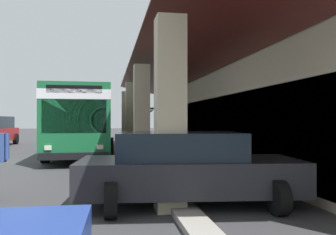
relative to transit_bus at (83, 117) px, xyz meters
name	(u,v)px	position (x,y,z in m)	size (l,w,h in m)	color
ground	(236,157)	(2.86, 7.11, -1.85)	(120.00, 120.00, 0.00)	#38383A
curb_strip	(140,158)	(3.07, 2.64, -1.79)	(28.10, 0.50, 0.12)	#9E998E
transit_bus	(83,117)	(0.00, 0.00, 0.00)	(11.24, 2.94, 3.34)	#196638
parked_sedan_charcoal	(187,168)	(11.47, 2.83, -1.10)	(2.73, 4.56, 1.47)	#232328
potted_palm	(148,139)	(-2.94, 3.63, -1.32)	(1.67, 1.91, 2.53)	gray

